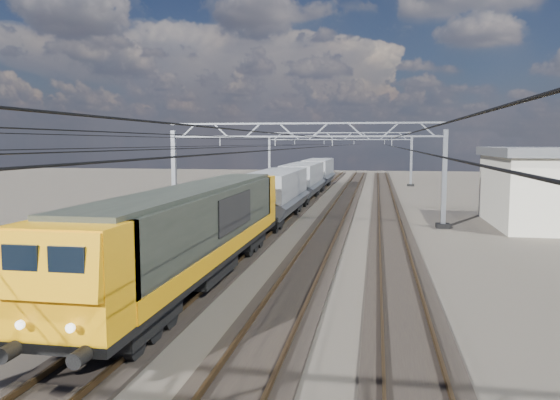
% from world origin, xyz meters
% --- Properties ---
extents(ground, '(160.00, 160.00, 0.00)m').
position_xyz_m(ground, '(0.00, 0.00, 0.00)').
color(ground, black).
rests_on(ground, ground).
extents(track_outer_west, '(2.60, 140.00, 0.30)m').
position_xyz_m(track_outer_west, '(-6.00, 0.00, 0.07)').
color(track_outer_west, black).
rests_on(track_outer_west, ground).
extents(track_loco, '(2.60, 140.00, 0.30)m').
position_xyz_m(track_loco, '(-2.00, 0.00, 0.07)').
color(track_loco, black).
rests_on(track_loco, ground).
extents(track_inner_east, '(2.60, 140.00, 0.30)m').
position_xyz_m(track_inner_east, '(2.00, 0.00, 0.07)').
color(track_inner_east, black).
rests_on(track_inner_east, ground).
extents(track_outer_east, '(2.60, 140.00, 0.30)m').
position_xyz_m(track_outer_east, '(6.00, 0.00, 0.07)').
color(track_outer_east, black).
rests_on(track_outer_east, ground).
extents(catenary_gantry_mid, '(19.90, 0.90, 7.11)m').
position_xyz_m(catenary_gantry_mid, '(0.00, 4.00, 3.91)').
color(catenary_gantry_mid, '#8E939B').
rests_on(catenary_gantry_mid, ground).
extents(catenary_gantry_far, '(19.90, 0.90, 7.11)m').
position_xyz_m(catenary_gantry_far, '(0.00, 40.00, 3.91)').
color(catenary_gantry_far, '#8E939B').
rests_on(catenary_gantry_far, ground).
extents(overhead_wires, '(12.03, 140.00, 0.53)m').
position_xyz_m(overhead_wires, '(0.00, 8.00, 5.75)').
color(overhead_wires, black).
rests_on(overhead_wires, ground).
extents(locomotive, '(2.76, 21.10, 3.62)m').
position_xyz_m(locomotive, '(-2.00, -13.11, 2.33)').
color(locomotive, black).
rests_on(locomotive, ground).
extents(hopper_wagon_lead, '(3.38, 13.00, 3.25)m').
position_xyz_m(hopper_wagon_lead, '(-2.00, 4.59, 2.23)').
color(hopper_wagon_lead, black).
rests_on(hopper_wagon_lead, ground).
extents(hopper_wagon_mid, '(3.38, 13.00, 3.25)m').
position_xyz_m(hopper_wagon_mid, '(-2.00, 18.79, 2.23)').
color(hopper_wagon_mid, black).
rests_on(hopper_wagon_mid, ground).
extents(hopper_wagon_third, '(3.38, 13.00, 3.25)m').
position_xyz_m(hopper_wagon_third, '(-2.00, 32.99, 2.23)').
color(hopper_wagon_third, black).
rests_on(hopper_wagon_third, ground).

